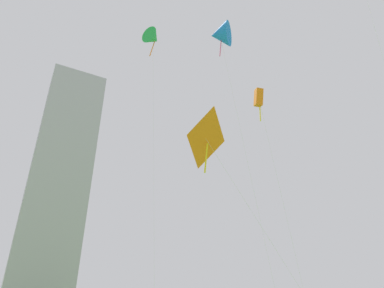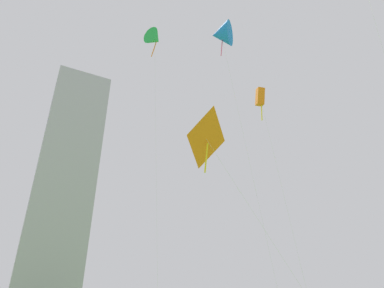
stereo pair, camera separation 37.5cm
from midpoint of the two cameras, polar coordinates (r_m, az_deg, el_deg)
kite_flying_1 at (r=24.11m, az=1.88°, el=0.74°), size 11.83×5.54×14.78m
kite_flying_3 at (r=39.19m, az=4.37°, el=17.59°), size 7.04×4.70×31.36m
kite_flying_6 at (r=44.27m, az=-6.72°, el=17.01°), size 4.49×10.39×34.26m
kite_flying_7 at (r=34.65m, az=10.66°, el=7.45°), size 5.93×5.86×22.76m
distant_highrise_0 at (r=156.75m, az=-21.32°, el=-6.25°), size 27.32×21.82×109.93m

